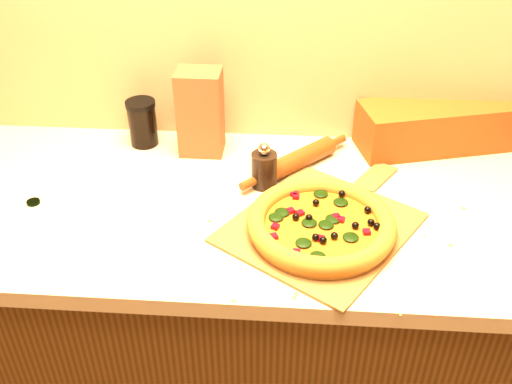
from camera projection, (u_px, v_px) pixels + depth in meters
name	position (u px, v px, depth m)	size (l,w,h in m)	color
cabinet	(246.00, 334.00, 1.62)	(2.80, 0.65, 0.86)	#40270D
countertop	(244.00, 207.00, 1.37)	(2.84, 0.68, 0.04)	beige
pizza_peel	(324.00, 224.00, 1.27)	(0.50, 0.54, 0.01)	brown
pizza	(321.00, 224.00, 1.23)	(0.32, 0.32, 0.05)	#B66A2D
bottle_cap	(33.00, 202.00, 1.34)	(0.03, 0.03, 0.01)	black
pepper_grinder	(264.00, 169.00, 1.38)	(0.06, 0.06, 0.12)	black
rolling_pin	(296.00, 161.00, 1.46)	(0.27, 0.27, 0.05)	#512A0D
bread_bag	(443.00, 125.00, 1.54)	(0.46, 0.15, 0.13)	brown
paper_bag	(200.00, 113.00, 1.48)	(0.11, 0.09, 0.23)	brown
dark_jar	(143.00, 123.00, 1.54)	(0.08, 0.08, 0.13)	black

